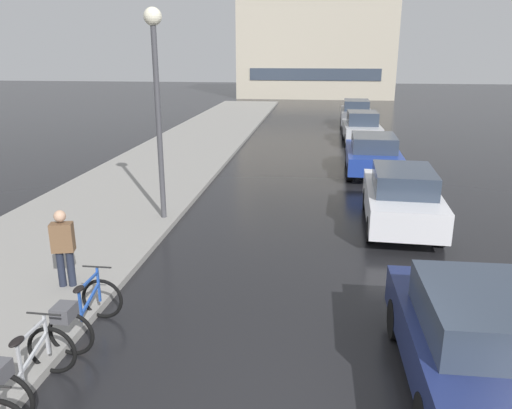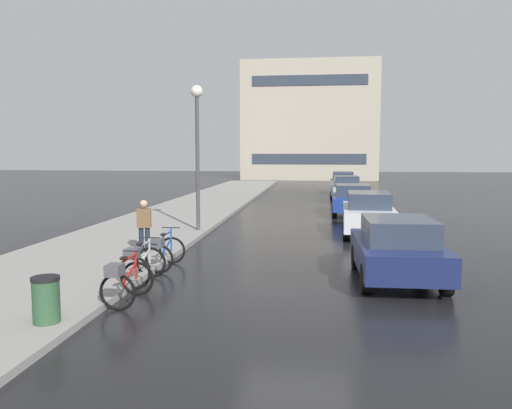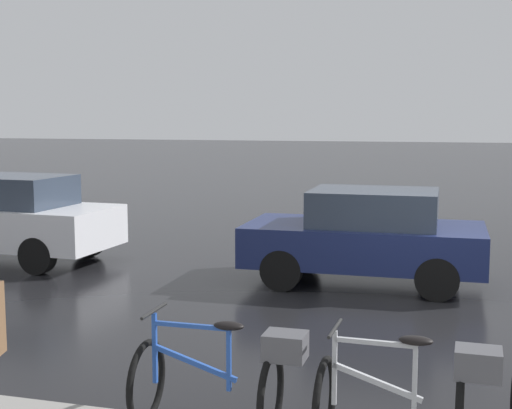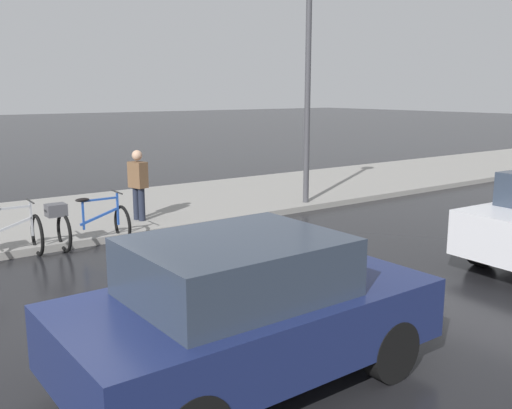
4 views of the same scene
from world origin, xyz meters
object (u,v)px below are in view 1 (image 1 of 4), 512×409
Objects in this scene: car_navy at (477,339)px; streetlamp at (156,78)px; car_silver at (362,127)px; pedestrian at (64,247)px; car_blue at (373,154)px; bicycle_second at (23,371)px; car_white at (401,197)px; bicycle_third at (83,313)px; car_grey at (356,113)px.

streetlamp reaches higher than car_navy.
pedestrian is at bearing -111.46° from car_silver.
car_blue is at bearing 90.79° from car_navy.
bicycle_second is 5.96m from car_navy.
pedestrian is (-6.86, 2.02, 0.16)m from car_navy.
pedestrian is at bearing -145.82° from car_white.
car_silver reaches higher than bicycle_third.
car_navy is 0.87× the size of car_white.
bicycle_second is 14.79m from car_blue.
car_navy is 6.67m from car_white.
car_white is at bearing -89.59° from car_silver.
streetlamp is at bearing 82.13° from pedestrian.
car_grey is (5.79, 24.57, 0.32)m from bicycle_third.
car_navy is at bearing -89.95° from car_white.
streetlamp reaches higher than bicycle_second.
car_white is 8.29m from pedestrian.
car_white is at bearing 3.86° from streetlamp.
car_silver reaches higher than car_navy.
car_white is at bearing 52.84° from bicycle_second.
pedestrian reaches higher than car_silver.
bicycle_second is 0.32× the size of car_white.
streetlamp is at bearing -115.47° from car_silver.
car_blue is at bearing 46.13° from streetlamp.
car_navy is at bearing -16.36° from pedestrian.
bicycle_third is (0.07, 1.52, -0.01)m from bicycle_second.
car_grey is at bearing 71.54° from streetlamp.
car_grey is at bearing 89.22° from car_blue.
bicycle_third is 0.37× the size of car_silver.
car_white is 12.56m from car_silver.
car_white is 18.37m from car_grey.
streetlamp is (-6.27, -18.79, 2.97)m from car_grey.
car_white is 0.79× the size of streetlamp.
car_silver is at bearing -90.90° from car_grey.
bicycle_third is at bearing -85.18° from streetlamp.
bicycle_third is 0.38× the size of car_navy.
car_silver is 18.50m from pedestrian.
car_blue is at bearing 65.16° from bicycle_third.
car_blue is 6.63m from car_silver.
car_blue is 12.44m from car_grey.
car_silver is (-0.10, 19.23, 0.02)m from car_navy.
car_silver is 0.87× the size of car_grey.
car_silver is at bearing 73.12° from bicycle_third.
streetlamp reaches higher than car_grey.
pedestrian is (-6.69, -10.58, 0.17)m from car_blue.
streetlamp is at bearing -133.87° from car_blue.
car_blue is (5.62, 12.13, 0.27)m from bicycle_third.
car_grey reaches higher than car_navy.
bicycle_third is 0.33× the size of car_white.
pedestrian is at bearing -122.30° from car_blue.
car_white is at bearing 47.02° from bicycle_third.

